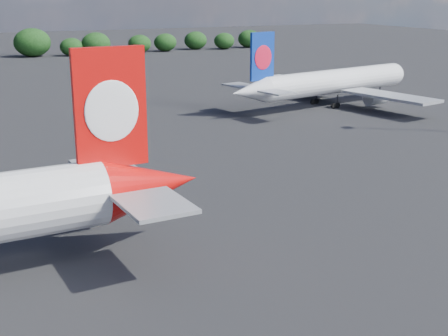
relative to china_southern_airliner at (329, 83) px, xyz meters
name	(u,v)px	position (x,y,z in m)	size (l,w,h in m)	color
china_southern_airliner	(329,83)	(0.00, 0.00, 0.00)	(42.81, 40.93, 14.04)	silver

